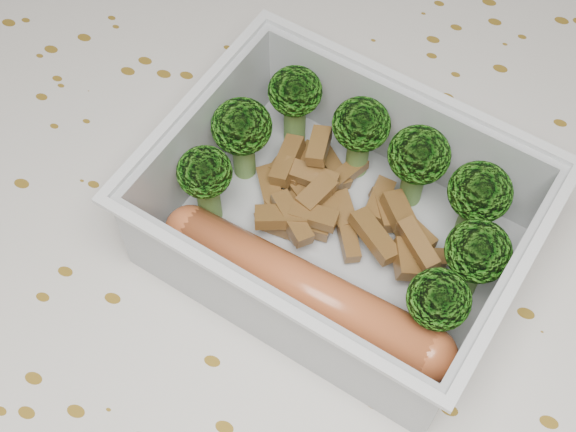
% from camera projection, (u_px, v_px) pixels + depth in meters
% --- Properties ---
extents(dining_table, '(1.40, 0.90, 0.75)m').
position_uv_depth(dining_table, '(292.00, 292.00, 0.54)').
color(dining_table, brown).
rests_on(dining_table, ground).
extents(tablecloth, '(1.46, 0.96, 0.19)m').
position_uv_depth(tablecloth, '(292.00, 257.00, 0.50)').
color(tablecloth, silver).
rests_on(tablecloth, dining_table).
extents(lunch_container, '(0.22, 0.19, 0.07)m').
position_uv_depth(lunch_container, '(338.00, 226.00, 0.44)').
color(lunch_container, silver).
rests_on(lunch_container, tablecloth).
extents(broccoli_florets, '(0.18, 0.13, 0.06)m').
position_uv_depth(broccoli_florets, '(368.00, 178.00, 0.43)').
color(broccoli_florets, '#608C3F').
rests_on(broccoli_florets, lunch_container).
extents(meat_pile, '(0.12, 0.08, 0.03)m').
position_uv_depth(meat_pile, '(335.00, 207.00, 0.45)').
color(meat_pile, brown).
rests_on(meat_pile, lunch_container).
extents(sausage, '(0.17, 0.05, 0.03)m').
position_uv_depth(sausage, '(305.00, 290.00, 0.42)').
color(sausage, '#B7572D').
rests_on(sausage, lunch_container).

